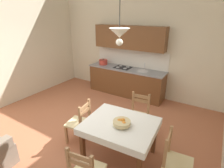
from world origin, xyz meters
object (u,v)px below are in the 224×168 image
object	(u,v)px
dining_chair_window_side	(175,162)
dining_chair_kitchen_side	(138,115)
kitchen_cabinetry	(127,69)
dining_chair_tv_side	(80,123)
fruit_bowl	(122,123)
pendant_lamp	(119,34)
dining_table	(120,129)

from	to	relation	value
dining_chair_window_side	dining_chair_kitchen_side	xyz separation A→B (m)	(-1.02, 0.93, 0.00)
kitchen_cabinetry	dining_chair_tv_side	xyz separation A→B (m)	(0.31, -2.66, -0.41)
kitchen_cabinetry	dining_chair_tv_side	bearing A→B (deg)	-83.35
dining_chair_kitchen_side	fruit_bowl	world-z (taller)	dining_chair_kitchen_side
kitchen_cabinetry	pendant_lamp	bearing A→B (deg)	-65.58
dining_chair_tv_side	fruit_bowl	world-z (taller)	dining_chair_tv_side
kitchen_cabinetry	dining_chair_kitchen_side	xyz separation A→B (m)	(1.22, -1.76, -0.41)
dining_chair_window_side	fruit_bowl	xyz separation A→B (m)	(-0.93, 0.00, 0.37)
dining_chair_kitchen_side	pendant_lamp	world-z (taller)	pendant_lamp
dining_table	pendant_lamp	size ratio (longest dim) A/B	1.62
pendant_lamp	dining_chair_kitchen_side	bearing A→B (deg)	85.17
kitchen_cabinetry	fruit_bowl	xyz separation A→B (m)	(1.31, -2.68, -0.04)
dining_chair_window_side	pendant_lamp	world-z (taller)	pendant_lamp
dining_chair_kitchen_side	dining_chair_tv_side	bearing A→B (deg)	-135.16
dining_chair_window_side	pendant_lamp	size ratio (longest dim) A/B	1.16
pendant_lamp	kitchen_cabinetry	bearing A→B (deg)	114.42
dining_chair_window_side	kitchen_cabinetry	bearing A→B (deg)	129.86
dining_table	dining_chair_window_side	distance (m)	1.01
dining_table	dining_chair_tv_side	xyz separation A→B (m)	(-0.93, -0.03, -0.18)
dining_table	fruit_bowl	xyz separation A→B (m)	(0.06, -0.05, 0.19)
dining_chair_kitchen_side	fruit_bowl	bearing A→B (deg)	-84.47
dining_table	pendant_lamp	distance (m)	1.64
kitchen_cabinetry	dining_table	distance (m)	2.92
dining_chair_window_side	dining_chair_tv_side	bearing A→B (deg)	179.27
dining_chair_window_side	fruit_bowl	world-z (taller)	dining_chair_window_side
dining_table	dining_chair_window_side	size ratio (longest dim) A/B	1.41
dining_table	dining_chair_tv_side	distance (m)	0.95
dining_table	kitchen_cabinetry	bearing A→B (deg)	115.34
dining_chair_window_side	dining_chair_tv_side	world-z (taller)	same
dining_chair_tv_side	fruit_bowl	size ratio (longest dim) A/B	3.10
kitchen_cabinetry	dining_chair_window_side	size ratio (longest dim) A/B	2.72
kitchen_cabinetry	dining_table	xyz separation A→B (m)	(1.24, -2.63, -0.23)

